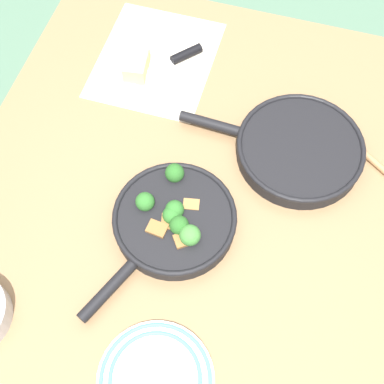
# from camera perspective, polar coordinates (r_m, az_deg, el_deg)

# --- Properties ---
(ground_plane) EXTENTS (14.00, 14.00, 0.00)m
(ground_plane) POSITION_cam_1_polar(r_m,az_deg,el_deg) (1.88, 0.00, -11.12)
(ground_plane) COLOR #51755B
(dining_table_red) EXTENTS (1.19, 1.03, 0.75)m
(dining_table_red) POSITION_cam_1_polar(r_m,az_deg,el_deg) (1.25, 0.00, -2.08)
(dining_table_red) COLOR olive
(dining_table_red) RESTS_ON ground_plane
(skillet_broccoli) EXTENTS (0.39, 0.26, 0.07)m
(skillet_broccoli) POSITION_cam_1_polar(r_m,az_deg,el_deg) (1.13, -2.03, -2.99)
(skillet_broccoli) COLOR black
(skillet_broccoli) RESTS_ON dining_table_red
(skillet_eggs) EXTENTS (0.29, 0.43, 0.04)m
(skillet_eggs) POSITION_cam_1_polar(r_m,az_deg,el_deg) (1.24, 11.28, 4.53)
(skillet_eggs) COLOR black
(skillet_eggs) RESTS_ON dining_table_red
(wooden_spoon) EXTENTS (0.23, 0.31, 0.02)m
(wooden_spoon) POSITION_cam_1_polar(r_m,az_deg,el_deg) (1.29, 18.56, 3.36)
(wooden_spoon) COLOR #A87A4C
(wooden_spoon) RESTS_ON dining_table_red
(parchment_sheet) EXTENTS (0.34, 0.29, 0.00)m
(parchment_sheet) POSITION_cam_1_polar(r_m,az_deg,el_deg) (1.41, -3.87, 13.92)
(parchment_sheet) COLOR beige
(parchment_sheet) RESTS_ON dining_table_red
(grater_knife) EXTENTS (0.23, 0.22, 0.02)m
(grater_knife) POSITION_cam_1_polar(r_m,az_deg,el_deg) (1.39, -2.81, 13.44)
(grater_knife) COLOR silver
(grater_knife) RESTS_ON dining_table_red
(cheese_block) EXTENTS (0.09, 0.07, 0.05)m
(cheese_block) POSITION_cam_1_polar(r_m,az_deg,el_deg) (1.37, -5.94, 13.27)
(cheese_block) COLOR #EFD67A
(cheese_block) RESTS_ON dining_table_red
(dinner_plate_stack) EXTENTS (0.22, 0.22, 0.03)m
(dinner_plate_stack) POSITION_cam_1_polar(r_m,az_deg,el_deg) (1.05, -3.91, -19.32)
(dinner_plate_stack) COLOR white
(dinner_plate_stack) RESTS_ON dining_table_red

